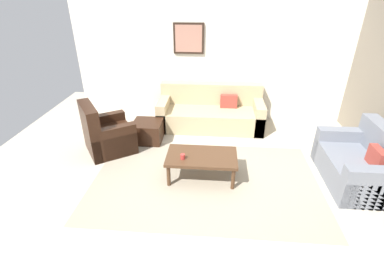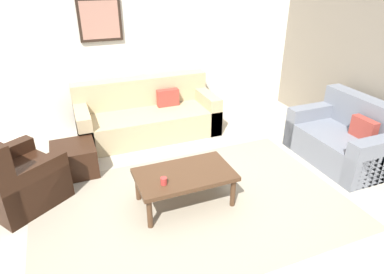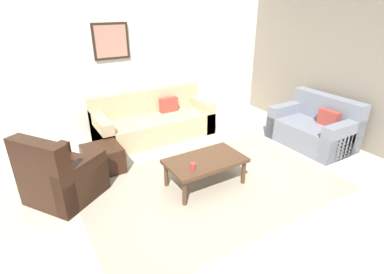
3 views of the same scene
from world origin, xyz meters
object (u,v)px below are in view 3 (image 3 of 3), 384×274
at_px(couch_main, 152,121).
at_px(coffee_table, 205,163).
at_px(armchair_leather, 60,179).
at_px(framed_artwork, 111,41).
at_px(ottoman, 103,159).
at_px(cup, 193,166).
at_px(couch_loveseat, 315,128).

height_order(couch_main, coffee_table, couch_main).
bearing_deg(coffee_table, couch_main, 87.42).
xyz_separation_m(armchair_leather, framed_artwork, (1.38, 1.72, 1.47)).
distance_m(armchair_leather, ottoman, 0.83).
bearing_deg(cup, couch_loveseat, 4.73).
relative_size(couch_loveseat, framed_artwork, 2.17).
xyz_separation_m(couch_main, cup, (-0.37, -2.12, 0.16)).
height_order(ottoman, framed_artwork, framed_artwork).
height_order(couch_loveseat, framed_artwork, framed_artwork).
height_order(couch_main, armchair_leather, armchair_leather).
height_order(ottoman, coffee_table, coffee_table).
bearing_deg(couch_main, coffee_table, -92.58).
bearing_deg(couch_loveseat, framed_artwork, 141.68).
xyz_separation_m(couch_main, coffee_table, (-0.09, -1.99, 0.06)).
bearing_deg(framed_artwork, couch_loveseat, -38.32).
bearing_deg(ottoman, couch_loveseat, -16.22).
xyz_separation_m(coffee_table, cup, (-0.28, -0.13, 0.09)).
relative_size(couch_loveseat, coffee_table, 1.26).
relative_size(couch_main, couch_loveseat, 1.60).
distance_m(armchair_leather, coffee_table, 1.94).
xyz_separation_m(couch_main, ottoman, (-1.22, -0.83, -0.10)).
xyz_separation_m(armchair_leather, cup, (1.53, -0.82, 0.14)).
bearing_deg(couch_main, framed_artwork, 140.64).
relative_size(coffee_table, cup, 13.54).
distance_m(armchair_leather, framed_artwork, 2.66).
height_order(coffee_table, framed_artwork, framed_artwork).
bearing_deg(framed_artwork, armchair_leather, -128.76).
distance_m(ottoman, cup, 1.56).
bearing_deg(coffee_table, armchair_leather, 159.13).
relative_size(couch_main, armchair_leather, 1.99).
bearing_deg(ottoman, cup, -56.64).
height_order(cup, framed_artwork, framed_artwork).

